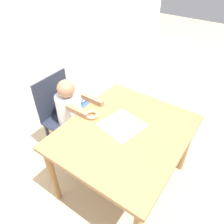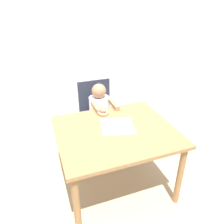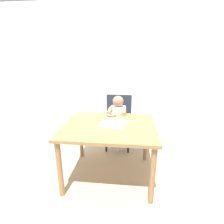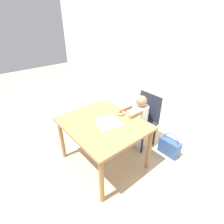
{
  "view_description": "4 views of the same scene",
  "coord_description": "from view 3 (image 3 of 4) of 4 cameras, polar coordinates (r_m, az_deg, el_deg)",
  "views": [
    {
      "loc": [
        -1.13,
        -0.65,
        1.97
      ],
      "look_at": [
        0.02,
        0.14,
        0.84
      ],
      "focal_mm": 35.0,
      "sensor_mm": 36.0,
      "label": 1
    },
    {
      "loc": [
        -0.64,
        -1.64,
        1.86
      ],
      "look_at": [
        0.02,
        0.14,
        0.84
      ],
      "focal_mm": 35.0,
      "sensor_mm": 36.0,
      "label": 2
    },
    {
      "loc": [
        0.24,
        -1.97,
        1.52
      ],
      "look_at": [
        0.02,
        0.14,
        0.84
      ],
      "focal_mm": 28.0,
      "sensor_mm": 36.0,
      "label": 3
    },
    {
      "loc": [
        1.59,
        -1.19,
        2.02
      ],
      "look_at": [
        0.02,
        0.14,
        0.84
      ],
      "focal_mm": 28.0,
      "sensor_mm": 36.0,
      "label": 4
    }
  ],
  "objects": [
    {
      "name": "donut",
      "position": [
        2.46,
        -0.18,
        -0.84
      ],
      "size": [
        0.12,
        0.12,
        0.03
      ],
      "color": "tan",
      "rests_on": "dining_table"
    },
    {
      "name": "ground_plane",
      "position": [
        2.5,
        -0.76,
        -19.67
      ],
      "size": [
        12.0,
        12.0,
        0.0
      ],
      "primitive_type": "plane",
      "color": "tan"
    },
    {
      "name": "handbag",
      "position": [
        3.2,
        11.01,
        -7.99
      ],
      "size": [
        0.34,
        0.14,
        0.4
      ],
      "color": "#2D4C84",
      "rests_on": "ground_plane"
    },
    {
      "name": "child_figure",
      "position": [
        2.88,
        1.92,
        -3.78
      ],
      "size": [
        0.26,
        0.48,
        0.93
      ],
      "color": "white",
      "rests_on": "ground_plane"
    },
    {
      "name": "chair",
      "position": [
        2.98,
        2.09,
        -2.9
      ],
      "size": [
        0.43,
        0.37,
        0.9
      ],
      "color": "#232838",
      "rests_on": "ground_plane"
    },
    {
      "name": "dining_table",
      "position": [
        2.18,
        -0.83,
        -6.47
      ],
      "size": [
        1.12,
        0.96,
        0.72
      ],
      "color": "olive",
      "rests_on": "ground_plane"
    },
    {
      "name": "napkin",
      "position": [
        2.19,
        0.44,
        -3.65
      ],
      "size": [
        0.38,
        0.38,
        0.0
      ],
      "color": "white",
      "rests_on": "dining_table"
    },
    {
      "name": "wall_back",
      "position": [
        3.56,
        2.27,
        13.4
      ],
      "size": [
        8.0,
        0.05,
        2.5
      ],
      "color": "silver",
      "rests_on": "ground_plane"
    }
  ]
}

